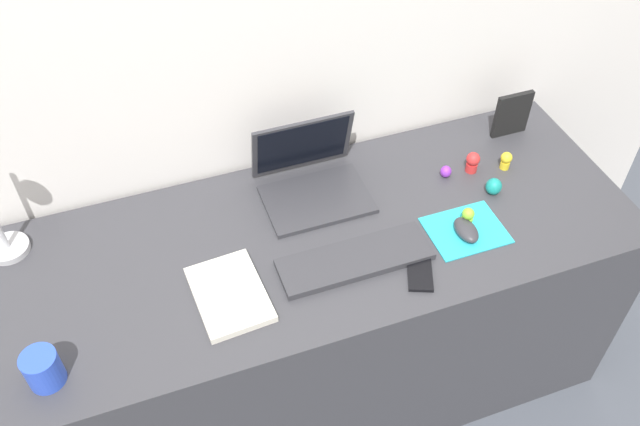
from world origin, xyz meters
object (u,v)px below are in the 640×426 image
at_px(notebook_pad, 230,294).
at_px(toy_figurine_lime, 468,217).
at_px(picture_frame, 512,114).
at_px(coffee_mug, 43,369).
at_px(toy_figurine_purple, 446,171).
at_px(keyboard, 355,259).
at_px(toy_figurine_teal, 494,186).
at_px(cell_phone, 420,272).
at_px(toy_figurine_yellow, 506,160).
at_px(mouse, 466,230).
at_px(toy_figurine_red, 473,162).
at_px(laptop, 310,175).

xyz_separation_m(notebook_pad, toy_figurine_lime, (0.68, 0.02, 0.02)).
bearing_deg(picture_frame, coffee_mug, -163.72).
bearing_deg(toy_figurine_purple, keyboard, -149.94).
bearing_deg(toy_figurine_teal, cell_phone, -148.83).
bearing_deg(toy_figurine_lime, toy_figurine_yellow, 37.66).
distance_m(notebook_pad, toy_figurine_teal, 0.82).
xyz_separation_m(mouse, toy_figurine_teal, (0.16, 0.12, 0.00)).
relative_size(coffee_mug, toy_figurine_red, 1.37).
distance_m(cell_phone, notebook_pad, 0.49).
distance_m(mouse, toy_figurine_yellow, 0.32).
bearing_deg(toy_figurine_lime, notebook_pad, -178.33).
xyz_separation_m(laptop, toy_figurine_yellow, (0.58, -0.11, -0.02)).
bearing_deg(laptop, keyboard, -86.68).
xyz_separation_m(cell_phone, toy_figurine_lime, (0.20, 0.11, 0.03)).
xyz_separation_m(cell_phone, toy_figurine_yellow, (0.42, 0.28, 0.03)).
height_order(coffee_mug, toy_figurine_teal, coffee_mug).
bearing_deg(toy_figurine_teal, toy_figurine_purple, 130.89).
height_order(mouse, toy_figurine_yellow, toy_figurine_yellow).
height_order(keyboard, toy_figurine_teal, toy_figurine_teal).
bearing_deg(toy_figurine_purple, picture_frame, 22.16).
bearing_deg(cell_phone, notebook_pad, -168.48).
bearing_deg(laptop, coffee_mug, -152.85).
xyz_separation_m(laptop, picture_frame, (0.68, 0.03, 0.02)).
bearing_deg(toy_figurine_lime, toy_figurine_teal, 33.32).
distance_m(cell_phone, coffee_mug, 0.93).
xyz_separation_m(cell_phone, toy_figurine_red, (0.32, 0.31, 0.03)).
distance_m(keyboard, cell_phone, 0.17).
height_order(coffee_mug, toy_figurine_red, coffee_mug).
bearing_deg(cell_phone, toy_figurine_lime, 51.90).
relative_size(mouse, toy_figurine_purple, 2.59).
xyz_separation_m(coffee_mug, toy_figurine_red, (1.25, 0.30, -0.01)).
distance_m(keyboard, mouse, 0.32).
bearing_deg(cell_phone, toy_figurine_red, 66.19).
relative_size(mouse, picture_frame, 0.64).
xyz_separation_m(toy_figurine_teal, toy_figurine_yellow, (0.09, 0.08, 0.01)).
distance_m(laptop, keyboard, 0.31).
height_order(laptop, picture_frame, laptop).
relative_size(toy_figurine_lime, toy_figurine_purple, 1.66).
distance_m(notebook_pad, toy_figurine_lime, 0.68).
bearing_deg(toy_figurine_lime, coffee_mug, -174.48).
relative_size(cell_phone, toy_figurine_purple, 3.46).
bearing_deg(notebook_pad, laptop, 39.67).
relative_size(cell_phone, toy_figurine_teal, 2.48).
relative_size(picture_frame, toy_figurine_purple, 4.05).
bearing_deg(laptop, cell_phone, -67.75).
bearing_deg(keyboard, picture_frame, 26.82).
relative_size(toy_figurine_red, toy_figurine_yellow, 1.16).
bearing_deg(notebook_pad, mouse, -5.06).
bearing_deg(toy_figurine_lime, mouse, -121.53).
height_order(cell_phone, toy_figurine_teal, toy_figurine_teal).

